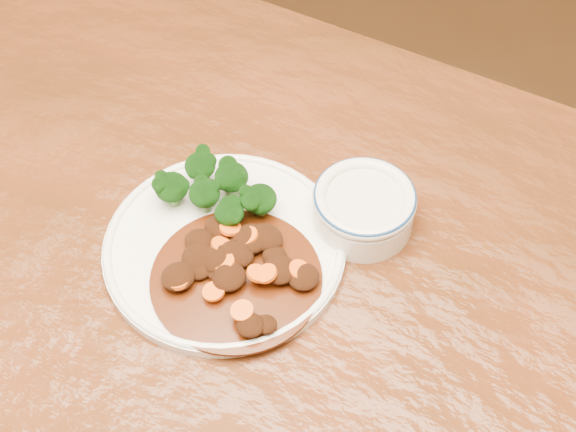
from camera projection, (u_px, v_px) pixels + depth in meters
The scene contains 5 objects.
dining_table at pixel (226, 349), 0.86m from camera, with size 1.58×1.05×0.75m.
dinner_plate at pixel (225, 246), 0.84m from camera, with size 0.25×0.25×0.02m.
broccoli_florets at pixel (216, 188), 0.85m from camera, with size 0.12×0.08×0.04m.
mince_stew at pixel (238, 264), 0.81m from camera, with size 0.17×0.17×0.03m.
dip_bowl at pixel (364, 207), 0.84m from camera, with size 0.11×0.11×0.05m.
Camera 1 is at (0.29, -0.31, 1.44)m, focal length 50.00 mm.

